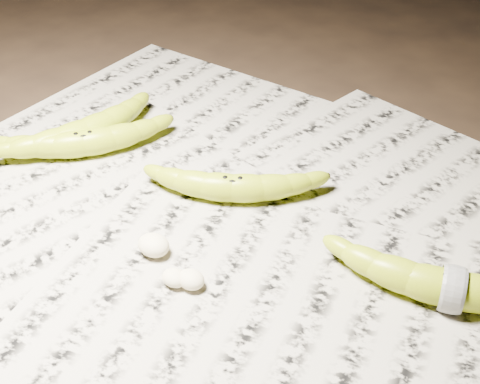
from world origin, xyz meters
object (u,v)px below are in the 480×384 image
Objects in this scene: banana_left_b at (85,130)px; banana_center at (233,185)px; banana_taped at (453,286)px; banana_left_a at (84,141)px.

banana_center is at bearing -71.16° from banana_left_b.
banana_taped is at bearing -33.71° from banana_center.
banana_center is at bearing 158.88° from banana_taped.
banana_left_a is 1.08× the size of banana_center.
banana_left_b is at bearing 82.84° from banana_left_a.
banana_taped is at bearing -74.59° from banana_left_b.
banana_left_b is 0.23m from banana_center.
banana_left_b is 0.51m from banana_taped.
banana_center is at bearing -41.28° from banana_left_a.
banana_center is 0.82× the size of banana_taped.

